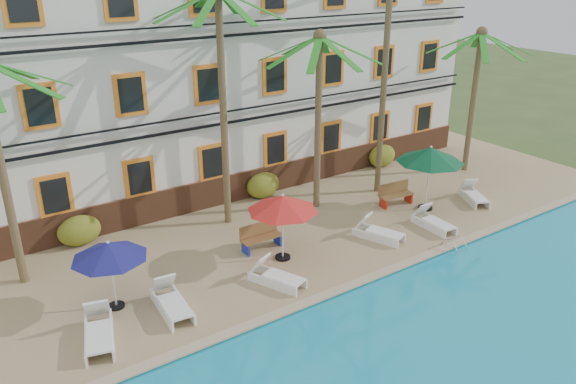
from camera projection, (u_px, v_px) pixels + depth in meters
ground at (352, 273)px, 18.59m from camera, size 100.00×100.00×0.00m
pool_deck at (271, 217)px, 22.36m from camera, size 30.00×12.00×0.25m
pool_coping at (371, 277)px, 17.80m from camera, size 30.00×0.35×0.06m
hotel_building at (207, 66)px, 24.15m from camera, size 25.40×6.44×10.22m
palm_b at (222, 77)px, 19.50m from camera, size 4.63×4.63×8.71m
palm_c at (319, 95)px, 21.27m from camera, size 4.63×4.63×7.04m
palm_d at (387, 36)px, 22.03m from camera, size 4.63×4.63×10.55m
palm_e at (476, 78)px, 25.34m from camera, size 4.63×4.63×6.66m
shrub_left at (79, 231)px, 19.69m from camera, size 1.50×0.90×1.10m
shrub_mid at (263, 185)px, 23.65m from camera, size 1.50×0.90×1.10m
shrub_right at (382, 156)px, 27.19m from camera, size 1.50×0.90×1.10m
umbrella_blue at (109, 251)px, 15.63m from camera, size 2.16×2.16×2.17m
umbrella_red at (283, 204)px, 18.22m from camera, size 2.36×2.36×2.37m
umbrella_green at (430, 155)px, 21.89m from camera, size 2.68×2.68×2.68m
lounger_a at (99, 331)px, 14.76m from camera, size 1.24×2.13×0.95m
lounger_b at (171, 302)px, 16.03m from camera, size 0.87×2.03×0.94m
lounger_c at (276, 276)px, 17.39m from camera, size 1.30×1.93×0.86m
lounger_d at (378, 231)px, 20.23m from camera, size 1.26×1.94×0.86m
lounger_e at (433, 221)px, 21.03m from camera, size 0.73×1.82×0.85m
lounger_f at (474, 195)px, 23.38m from camera, size 1.38×1.88×0.85m
bench_left at (261, 236)px, 19.48m from camera, size 1.50×0.48×0.93m
bench_right at (395, 194)px, 23.01m from camera, size 1.54×0.63×0.93m
pool_ladder at (454, 247)px, 19.70m from camera, size 0.54×0.74×0.74m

